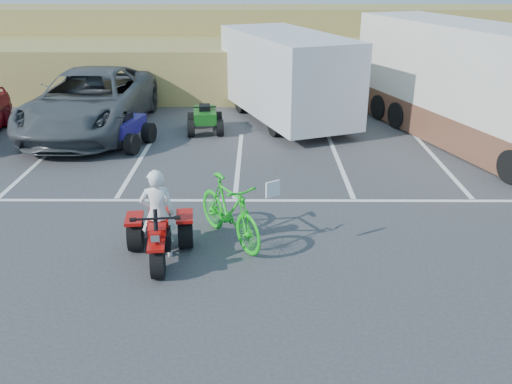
{
  "coord_description": "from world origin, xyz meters",
  "views": [
    {
      "loc": [
        0.53,
        -8.77,
        4.94
      ],
      "look_at": [
        0.49,
        0.54,
        1.0
      ],
      "focal_mm": 38.0,
      "sensor_mm": 36.0,
      "label": 1
    }
  ],
  "objects_px": {
    "quad_atv_green": "(206,132)",
    "quad_atv_blue": "(125,147)",
    "green_dirt_bike": "(229,210)",
    "cargo_trailer": "(286,74)",
    "rv_motorhome": "(469,93)",
    "grey_pickup": "(90,101)",
    "red_trike_atv": "(161,260)",
    "rider": "(158,214)"
  },
  "relations": [
    {
      "from": "cargo_trailer",
      "to": "rv_motorhome",
      "type": "distance_m",
      "value": 5.72
    },
    {
      "from": "rider",
      "to": "green_dirt_bike",
      "type": "xyz_separation_m",
      "value": [
        1.24,
        0.6,
        -0.2
      ]
    },
    {
      "from": "red_trike_atv",
      "to": "green_dirt_bike",
      "type": "height_order",
      "value": "green_dirt_bike"
    },
    {
      "from": "red_trike_atv",
      "to": "green_dirt_bike",
      "type": "distance_m",
      "value": 1.57
    },
    {
      "from": "quad_atv_blue",
      "to": "grey_pickup",
      "type": "bearing_deg",
      "value": 143.06
    },
    {
      "from": "red_trike_atv",
      "to": "grey_pickup",
      "type": "bearing_deg",
      "value": 106.42
    },
    {
      "from": "rider",
      "to": "grey_pickup",
      "type": "height_order",
      "value": "grey_pickup"
    },
    {
      "from": "red_trike_atv",
      "to": "quad_atv_green",
      "type": "height_order",
      "value": "red_trike_atv"
    },
    {
      "from": "rider",
      "to": "rv_motorhome",
      "type": "xyz_separation_m",
      "value": [
        7.95,
        7.03,
        0.6
      ]
    },
    {
      "from": "green_dirt_bike",
      "to": "cargo_trailer",
      "type": "relative_size",
      "value": 0.32
    },
    {
      "from": "grey_pickup",
      "to": "rv_motorhome",
      "type": "relative_size",
      "value": 0.71
    },
    {
      "from": "quad_atv_blue",
      "to": "rv_motorhome",
      "type": "bearing_deg",
      "value": 17.4
    },
    {
      "from": "green_dirt_bike",
      "to": "cargo_trailer",
      "type": "distance_m",
      "value": 8.87
    },
    {
      "from": "rider",
      "to": "rv_motorhome",
      "type": "distance_m",
      "value": 10.63
    },
    {
      "from": "grey_pickup",
      "to": "cargo_trailer",
      "type": "relative_size",
      "value": 1.02
    },
    {
      "from": "rv_motorhome",
      "to": "quad_atv_green",
      "type": "height_order",
      "value": "rv_motorhome"
    },
    {
      "from": "rider",
      "to": "grey_pickup",
      "type": "bearing_deg",
      "value": -73.3
    },
    {
      "from": "quad_atv_green",
      "to": "green_dirt_bike",
      "type": "bearing_deg",
      "value": -87.61
    },
    {
      "from": "rider",
      "to": "cargo_trailer",
      "type": "distance_m",
      "value": 9.71
    },
    {
      "from": "cargo_trailer",
      "to": "rv_motorhome",
      "type": "bearing_deg",
      "value": -44.92
    },
    {
      "from": "rider",
      "to": "quad_atv_green",
      "type": "height_order",
      "value": "rider"
    },
    {
      "from": "rider",
      "to": "grey_pickup",
      "type": "distance_m",
      "value": 8.83
    },
    {
      "from": "quad_atv_blue",
      "to": "red_trike_atv",
      "type": "bearing_deg",
      "value": -58.3
    },
    {
      "from": "red_trike_atv",
      "to": "rv_motorhome",
      "type": "distance_m",
      "value": 10.8
    },
    {
      "from": "red_trike_atv",
      "to": "green_dirt_bike",
      "type": "xyz_separation_m",
      "value": [
        1.22,
        0.75,
        0.64
      ]
    },
    {
      "from": "green_dirt_bike",
      "to": "rv_motorhome",
      "type": "bearing_deg",
      "value": 10.1
    },
    {
      "from": "grey_pickup",
      "to": "quad_atv_blue",
      "type": "distance_m",
      "value": 2.41
    },
    {
      "from": "green_dirt_bike",
      "to": "grey_pickup",
      "type": "relative_size",
      "value": 0.31
    },
    {
      "from": "cargo_trailer",
      "to": "quad_atv_green",
      "type": "relative_size",
      "value": 4.5
    },
    {
      "from": "green_dirt_bike",
      "to": "red_trike_atv",
      "type": "bearing_deg",
      "value": 177.78
    },
    {
      "from": "red_trike_atv",
      "to": "rv_motorhome",
      "type": "bearing_deg",
      "value": 35.46
    },
    {
      "from": "rider",
      "to": "red_trike_atv",
      "type": "bearing_deg",
      "value": 90.0
    },
    {
      "from": "red_trike_atv",
      "to": "rider",
      "type": "height_order",
      "value": "rider"
    },
    {
      "from": "green_dirt_bike",
      "to": "quad_atv_blue",
      "type": "xyz_separation_m",
      "value": [
        -3.34,
        5.79,
        -0.64
      ]
    },
    {
      "from": "red_trike_atv",
      "to": "cargo_trailer",
      "type": "relative_size",
      "value": 0.25
    },
    {
      "from": "rv_motorhome",
      "to": "green_dirt_bike",
      "type": "bearing_deg",
      "value": -155.1
    },
    {
      "from": "rider",
      "to": "cargo_trailer",
      "type": "xyz_separation_m",
      "value": [
        2.7,
        9.3,
        0.72
      ]
    },
    {
      "from": "quad_atv_green",
      "to": "quad_atv_blue",
      "type": "bearing_deg",
      "value": -151.7
    },
    {
      "from": "rv_motorhome",
      "to": "grey_pickup",
      "type": "bearing_deg",
      "value": 155.76
    },
    {
      "from": "rider",
      "to": "cargo_trailer",
      "type": "relative_size",
      "value": 0.25
    },
    {
      "from": "grey_pickup",
      "to": "quad_atv_blue",
      "type": "relative_size",
      "value": 3.98
    },
    {
      "from": "grey_pickup",
      "to": "rv_motorhome",
      "type": "bearing_deg",
      "value": -4.39
    }
  ]
}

